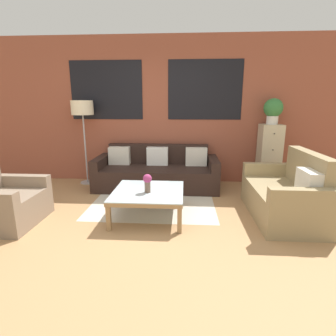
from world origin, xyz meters
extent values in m
plane|color=#AD7F51|center=(0.00, 0.00, 0.00)|extent=(16.00, 16.00, 0.00)
cube|color=brown|center=(0.00, 2.44, 1.40)|extent=(8.40, 0.08, 2.80)
cube|color=black|center=(-0.95, 2.39, 1.80)|extent=(1.40, 0.01, 1.10)
cube|color=black|center=(0.95, 2.39, 1.80)|extent=(1.40, 0.01, 1.10)
cube|color=beige|center=(0.09, 1.19, 0.00)|extent=(1.93, 1.65, 0.00)
cube|color=black|center=(0.06, 1.82, 0.20)|extent=(1.94, 0.72, 0.40)
cube|color=black|center=(0.06, 2.26, 0.39)|extent=(1.94, 0.16, 0.78)
cube|color=black|center=(-0.99, 1.90, 0.29)|extent=(0.16, 0.88, 0.58)
cube|color=black|center=(1.11, 1.90, 0.29)|extent=(0.16, 0.88, 0.58)
cube|color=silver|center=(-0.68, 2.10, 0.57)|extent=(0.40, 0.16, 0.34)
cube|color=white|center=(0.06, 2.10, 0.57)|extent=(0.40, 0.16, 0.34)
cube|color=silver|center=(0.80, 2.10, 0.57)|extent=(0.40, 0.16, 0.34)
cube|color=#99845B|center=(1.86, 0.73, 0.21)|extent=(0.64, 1.16, 0.42)
cube|color=#99845B|center=(2.26, 0.73, 0.46)|extent=(0.16, 1.16, 0.92)
cube|color=#99845B|center=(1.94, 1.38, 0.31)|extent=(0.80, 0.14, 0.62)
cube|color=#99845B|center=(1.94, 0.08, 0.31)|extent=(0.80, 0.14, 0.62)
cube|color=silver|center=(2.10, 0.37, 0.59)|extent=(0.16, 0.40, 0.34)
cube|color=#84705B|center=(-1.66, 0.28, 0.20)|extent=(0.64, 0.60, 0.40)
cube|color=#84705B|center=(-1.74, 0.65, 0.28)|extent=(0.80, 0.14, 0.56)
cube|color=silver|center=(0.09, 0.59, 0.38)|extent=(0.96, 0.96, 0.01)
cube|color=#99754C|center=(0.09, 0.13, 0.35)|extent=(0.96, 0.05, 0.05)
cube|color=#99754C|center=(0.09, 1.04, 0.35)|extent=(0.96, 0.05, 0.05)
cube|color=#99754C|center=(-0.36, 0.59, 0.35)|extent=(0.05, 0.96, 0.05)
cube|color=#99754C|center=(0.54, 0.59, 0.35)|extent=(0.05, 0.96, 0.05)
cube|color=#99754C|center=(-0.35, 0.15, 0.19)|extent=(0.06, 0.05, 0.38)
cube|color=#99754C|center=(0.53, 0.15, 0.19)|extent=(0.05, 0.05, 0.38)
cube|color=#99754C|center=(-0.35, 1.03, 0.19)|extent=(0.06, 0.06, 0.38)
cube|color=#99754C|center=(0.53, 1.03, 0.19)|extent=(0.05, 0.06, 0.38)
cylinder|color=#B2B2B7|center=(-1.36, 2.14, 0.01)|extent=(0.28, 0.28, 0.02)
cylinder|color=#B2B2B7|center=(-1.36, 2.14, 0.68)|extent=(0.03, 0.03, 1.32)
cylinder|color=beige|center=(-1.36, 2.14, 1.48)|extent=(0.41, 0.41, 0.27)
cube|color=#C6B793|center=(2.18, 2.17, 0.59)|extent=(0.38, 0.38, 1.18)
sphere|color=#38332D|center=(2.18, 1.98, 1.03)|extent=(0.02, 0.02, 0.02)
sphere|color=#38332D|center=(2.18, 1.98, 0.74)|extent=(0.02, 0.02, 0.02)
sphere|color=#38332D|center=(2.18, 1.98, 0.44)|extent=(0.02, 0.02, 0.02)
sphere|color=#38332D|center=(2.18, 1.98, 0.15)|extent=(0.02, 0.02, 0.02)
cylinder|color=silver|center=(2.18, 2.17, 1.25)|extent=(0.20, 0.20, 0.15)
sphere|color=#387A3D|center=(2.18, 2.17, 1.48)|extent=(0.34, 0.34, 0.34)
cylinder|color=brown|center=(0.09, 0.51, 0.46)|extent=(0.08, 0.08, 0.15)
sphere|color=#9E3366|center=(0.09, 0.51, 0.58)|extent=(0.12, 0.12, 0.12)
camera|label=1|loc=(0.58, -2.81, 1.55)|focal=28.00mm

